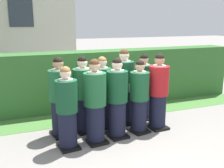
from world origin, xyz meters
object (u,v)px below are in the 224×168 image
(student_front_row_0, at_px, (67,110))
(student_in_red_blazer, at_px, (158,93))
(student_rear_row_1, at_px, (83,97))
(student_front_row_1, at_px, (95,104))
(student_rear_row_3, at_px, (124,89))
(student_rear_row_0, at_px, (60,99))
(student_rear_row_4, at_px, (143,89))
(student_front_row_3, at_px, (139,99))
(student_rear_row_2, at_px, (102,94))
(student_front_row_2, at_px, (117,100))

(student_front_row_0, xyz_separation_m, student_in_red_blazer, (2.05, 0.22, 0.05))
(student_rear_row_1, bearing_deg, student_front_row_1, -83.08)
(student_front_row_1, relative_size, student_rear_row_3, 0.96)
(student_in_red_blazer, bearing_deg, student_rear_row_0, 169.42)
(student_front_row_0, xyz_separation_m, student_rear_row_4, (2.02, 0.85, 0.01))
(student_front_row_0, relative_size, student_rear_row_4, 0.99)
(student_front_row_3, xyz_separation_m, student_rear_row_2, (-0.63, 0.53, 0.02))
(student_front_row_3, height_order, student_in_red_blazer, student_in_red_blazer)
(student_rear_row_2, relative_size, student_rear_row_3, 0.92)
(student_rear_row_0, bearing_deg, student_rear_row_2, 6.52)
(student_front_row_2, xyz_separation_m, student_rear_row_3, (0.43, 0.61, 0.05))
(student_rear_row_0, distance_m, student_rear_row_1, 0.50)
(student_front_row_0, distance_m, student_rear_row_1, 0.80)
(student_rear_row_1, bearing_deg, student_front_row_3, -22.51)
(student_rear_row_2, bearing_deg, student_rear_row_1, -170.11)
(student_front_row_3, distance_m, student_rear_row_1, 1.18)
(student_in_red_blazer, height_order, student_rear_row_4, student_in_red_blazer)
(student_rear_row_1, distance_m, student_rear_row_2, 0.46)
(student_front_row_1, distance_m, student_rear_row_4, 1.67)
(student_rear_row_0, distance_m, student_rear_row_4, 2.05)
(student_front_row_0, relative_size, student_rear_row_3, 0.90)
(student_rear_row_0, xyz_separation_m, student_rear_row_4, (2.04, 0.24, -0.03))
(student_rear_row_3, bearing_deg, student_front_row_3, -79.41)
(student_front_row_0, xyz_separation_m, student_rear_row_3, (1.47, 0.75, 0.09))
(student_front_row_0, bearing_deg, student_rear_row_0, 91.84)
(student_front_row_0, height_order, student_rear_row_1, student_rear_row_1)
(student_rear_row_3, distance_m, student_rear_row_4, 0.56)
(student_front_row_3, height_order, student_rear_row_4, student_rear_row_4)
(student_front_row_0, xyz_separation_m, student_rear_row_0, (-0.02, 0.61, 0.04))
(student_front_row_3, relative_size, student_rear_row_4, 0.99)
(student_front_row_2, distance_m, student_front_row_3, 0.53)
(student_front_row_0, xyz_separation_m, student_rear_row_1, (0.48, 0.64, 0.04))
(student_rear_row_3, bearing_deg, student_front_row_2, -124.81)
(student_front_row_3, height_order, student_rear_row_1, student_rear_row_1)
(student_front_row_3, height_order, student_rear_row_0, student_rear_row_0)
(student_front_row_2, distance_m, student_rear_row_2, 0.59)
(student_rear_row_2, bearing_deg, student_rear_row_4, 6.78)
(student_front_row_1, relative_size, student_front_row_3, 1.06)
(student_rear_row_3, bearing_deg, student_in_red_blazer, -41.94)
(student_front_row_0, bearing_deg, student_front_row_2, 7.46)
(student_front_row_3, relative_size, student_rear_row_2, 0.98)
(student_front_row_3, xyz_separation_m, student_rear_row_0, (-1.59, 0.42, 0.04))
(student_front_row_1, bearing_deg, student_rear_row_3, 37.63)
(student_front_row_1, relative_size, student_rear_row_1, 1.01)
(student_front_row_1, xyz_separation_m, student_rear_row_3, (0.91, 0.70, 0.04))
(student_front_row_0, relative_size, student_in_red_blazer, 0.94)
(student_in_red_blazer, bearing_deg, student_front_row_3, -175.83)
(student_rear_row_0, bearing_deg, student_front_row_1, -44.59)
(student_front_row_3, bearing_deg, student_rear_row_2, 140.09)
(student_rear_row_4, bearing_deg, student_front_row_0, -157.20)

